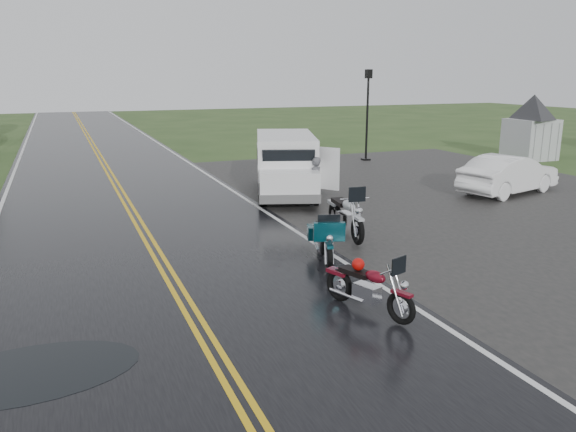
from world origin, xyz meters
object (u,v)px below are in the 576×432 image
(van_white, at_px, (263,174))
(sedan_white, at_px, (509,175))
(visitor_center, at_px, (533,111))
(motorcycle_red, at_px, (402,295))
(lamp_post_far_right, at_px, (367,115))
(person_at_van, at_px, (315,182))
(motorcycle_silver, at_px, (358,219))
(motorcycle_teal, at_px, (329,247))

(van_white, height_order, sedan_white, van_white)
(visitor_center, height_order, motorcycle_red, visitor_center)
(motorcycle_red, height_order, lamp_post_far_right, lamp_post_far_right)
(visitor_center, xyz_separation_m, motorcycle_red, (-16.86, -14.15, -1.83))
(visitor_center, xyz_separation_m, person_at_van, (-14.43, -5.49, -1.61))
(motorcycle_red, bearing_deg, lamp_post_far_right, 42.50)
(van_white, bearing_deg, motorcycle_silver, -63.01)
(visitor_center, bearing_deg, motorcycle_silver, -147.16)
(visitor_center, distance_m, person_at_van, 15.52)
(motorcycle_red, height_order, motorcycle_teal, motorcycle_teal)
(sedan_white, bearing_deg, motorcycle_silver, 99.59)
(person_at_van, height_order, lamp_post_far_right, lamp_post_far_right)
(motorcycle_red, height_order, person_at_van, person_at_van)
(motorcycle_silver, distance_m, van_white, 5.03)
(person_at_van, bearing_deg, sedan_white, 142.87)
(motorcycle_red, relative_size, lamp_post_far_right, 0.44)
(motorcycle_teal, bearing_deg, motorcycle_silver, 63.66)
(person_at_van, xyz_separation_m, lamp_post_far_right, (6.56, 8.13, 1.43))
(visitor_center, distance_m, sedan_white, 9.77)
(person_at_van, xyz_separation_m, sedan_white, (7.18, -0.82, -0.10))
(lamp_post_far_right, bearing_deg, person_at_van, -128.91)
(person_at_van, relative_size, sedan_white, 0.38)
(van_white, relative_size, lamp_post_far_right, 1.23)
(motorcycle_teal, distance_m, lamp_post_far_right, 16.70)
(motorcycle_red, xyz_separation_m, motorcycle_silver, (1.55, 4.27, 0.13))
(sedan_white, bearing_deg, person_at_van, 69.20)
(visitor_center, distance_m, motorcycle_silver, 18.30)
(visitor_center, height_order, motorcycle_teal, visitor_center)
(lamp_post_far_right, bearing_deg, motorcycle_silver, -120.72)
(person_at_van, bearing_deg, motorcycle_red, 43.72)
(motorcycle_red, distance_m, lamp_post_far_right, 19.11)
(sedan_white, distance_m, lamp_post_far_right, 9.10)
(motorcycle_silver, xyz_separation_m, lamp_post_far_right, (7.44, 12.52, 1.52))
(visitor_center, bearing_deg, person_at_van, -159.15)
(motorcycle_silver, bearing_deg, person_at_van, 86.84)
(motorcycle_silver, height_order, van_white, van_white)
(motorcycle_silver, height_order, person_at_van, person_at_van)
(person_at_van, relative_size, lamp_post_far_right, 0.36)
(van_white, xyz_separation_m, lamp_post_far_right, (8.12, 7.54, 1.15))
(van_white, height_order, lamp_post_far_right, lamp_post_far_right)
(lamp_post_far_right, bearing_deg, visitor_center, -18.51)
(van_white, distance_m, person_at_van, 1.69)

